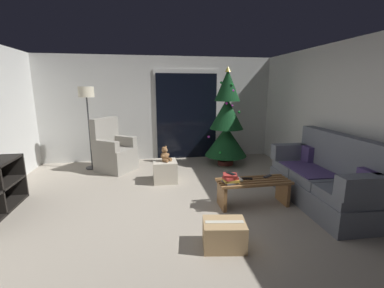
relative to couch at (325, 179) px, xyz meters
The scene contains 18 objects.
ground_plane 2.35m from the couch, behind, with size 7.00×7.00×0.00m, color #9E9384.
wall_back 4.00m from the couch, 126.33° to the left, with size 5.72×0.12×2.50m, color silver.
wall_right 1.01m from the couch, ahead, with size 0.12×6.00×2.50m, color silver.
patio_door_frame 3.56m from the couch, 118.20° to the left, with size 1.60×0.02×2.20m, color silver.
patio_door_glass 3.54m from the couch, 118.34° to the left, with size 1.50×0.02×2.10m, color black.
couch is the anchor object (origin of this frame).
coffee_table 1.11m from the couch, behind, with size 1.10×0.40×0.40m.
remote_graphite 0.85m from the couch, 163.32° to the left, with size 0.04×0.16×0.02m, color #333338.
remote_white 1.30m from the couch, behind, with size 0.04×0.16×0.02m, color silver.
remote_black 1.19m from the couch, behind, with size 0.04×0.16×0.02m, color black.
book_stack 1.48m from the couch, behind, with size 0.23×0.22×0.13m.
cell_phone 1.47m from the couch, behind, with size 0.07×0.14×0.01m, color black.
christmas_tree 2.52m from the couch, 110.49° to the left, with size 0.96×0.96×2.22m.
armchair 4.09m from the couch, 145.46° to the left, with size 0.96×0.95×1.13m.
floor_lamp 4.76m from the couch, 146.90° to the left, with size 0.32×0.32×1.78m.
ottoman 2.73m from the couch, 148.76° to the left, with size 0.44×0.44×0.40m, color beige.
teddy_bear_chestnut 2.72m from the couch, 148.82° to the left, with size 0.21×0.21×0.29m.
cardboard_box_taped_mid_floor 2.02m from the couch, 156.04° to the right, with size 0.52×0.42×0.31m.
Camera 1 is at (-0.32, -3.43, 1.76)m, focal length 24.32 mm.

